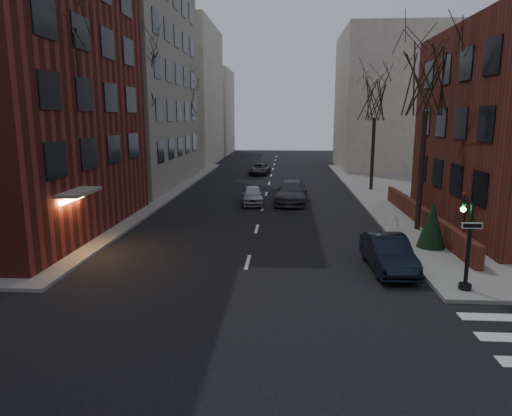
{
  "coord_description": "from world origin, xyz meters",
  "views": [
    {
      "loc": [
        1.61,
        -6.78,
        6.15
      ],
      "look_at": [
        0.23,
        13.97,
        2.0
      ],
      "focal_mm": 32.0,
      "sensor_mm": 36.0,
      "label": 1
    }
  ],
  "objects_px": {
    "car_lane_far": "(260,169)",
    "evergreen_shrub": "(432,225)",
    "tree_left_b": "(140,77)",
    "car_lane_silver": "(252,195)",
    "tree_left_c": "(184,98)",
    "sandwich_board": "(394,224)",
    "tree_right_a": "(428,80)",
    "parked_sedan": "(388,253)",
    "car_lane_gray": "(291,192)",
    "streetlamp_far": "(195,135)",
    "streetlamp_near": "(133,148)",
    "tree_left_a": "(57,65)",
    "traffic_signal": "(467,241)",
    "tree_right_b": "(375,99)"
  },
  "relations": [
    {
      "from": "tree_left_c",
      "to": "sandwich_board",
      "type": "xyz_separation_m",
      "value": [
        16.1,
        -23.03,
        -7.41
      ]
    },
    {
      "from": "evergreen_shrub",
      "to": "car_lane_gray",
      "type": "bearing_deg",
      "value": 118.9
    },
    {
      "from": "traffic_signal",
      "to": "tree_left_b",
      "type": "xyz_separation_m",
      "value": [
        -16.74,
        17.01,
        7.0
      ]
    },
    {
      "from": "streetlamp_near",
      "to": "sandwich_board",
      "type": "distance_m",
      "value": 16.69
    },
    {
      "from": "tree_right_a",
      "to": "streetlamp_far",
      "type": "relative_size",
      "value": 1.55
    },
    {
      "from": "tree_left_c",
      "to": "parked_sedan",
      "type": "height_order",
      "value": "tree_left_c"
    },
    {
      "from": "streetlamp_near",
      "to": "car_lane_far",
      "type": "distance_m",
      "value": 22.23
    },
    {
      "from": "tree_left_b",
      "to": "car_lane_silver",
      "type": "relative_size",
      "value": 2.78
    },
    {
      "from": "streetlamp_near",
      "to": "sandwich_board",
      "type": "relative_size",
      "value": 6.67
    },
    {
      "from": "tree_left_a",
      "to": "car_lane_silver",
      "type": "distance_m",
      "value": 15.96
    },
    {
      "from": "tree_left_c",
      "to": "parked_sedan",
      "type": "distance_m",
      "value": 32.93
    },
    {
      "from": "tree_right_a",
      "to": "tree_right_b",
      "type": "bearing_deg",
      "value": 90.0
    },
    {
      "from": "tree_left_c",
      "to": "evergreen_shrub",
      "type": "bearing_deg",
      "value": -56.06
    },
    {
      "from": "tree_left_c",
      "to": "car_lane_gray",
      "type": "height_order",
      "value": "tree_left_c"
    },
    {
      "from": "tree_left_b",
      "to": "tree_right_a",
      "type": "distance_m",
      "value": 19.35
    },
    {
      "from": "car_lane_far",
      "to": "streetlamp_near",
      "type": "bearing_deg",
      "value": -102.82
    },
    {
      "from": "streetlamp_near",
      "to": "car_lane_silver",
      "type": "height_order",
      "value": "streetlamp_near"
    },
    {
      "from": "car_lane_silver",
      "to": "car_lane_gray",
      "type": "distance_m",
      "value": 2.88
    },
    {
      "from": "car_lane_silver",
      "to": "tree_left_c",
      "type": "bearing_deg",
      "value": 112.85
    },
    {
      "from": "car_lane_gray",
      "to": "car_lane_far",
      "type": "height_order",
      "value": "car_lane_gray"
    },
    {
      "from": "tree_right_a",
      "to": "car_lane_far",
      "type": "relative_size",
      "value": 2.32
    },
    {
      "from": "tree_left_b",
      "to": "car_lane_silver",
      "type": "distance_m",
      "value": 11.51
    },
    {
      "from": "tree_right_b",
      "to": "streetlamp_near",
      "type": "xyz_separation_m",
      "value": [
        -17.0,
        -10.0,
        -3.35
      ]
    },
    {
      "from": "tree_left_c",
      "to": "car_lane_far",
      "type": "xyz_separation_m",
      "value": [
        7.5,
        2.82,
        -7.45
      ]
    },
    {
      "from": "tree_left_c",
      "to": "tree_right_a",
      "type": "distance_m",
      "value": 28.17
    },
    {
      "from": "car_lane_silver",
      "to": "car_lane_far",
      "type": "xyz_separation_m",
      "value": [
        -0.5,
        17.43,
        -0.08
      ]
    },
    {
      "from": "tree_right_a",
      "to": "streetlamp_far",
      "type": "height_order",
      "value": "tree_right_a"
    },
    {
      "from": "car_lane_far",
      "to": "evergreen_shrub",
      "type": "relative_size",
      "value": 1.94
    },
    {
      "from": "tree_right_b",
      "to": "car_lane_silver",
      "type": "xyz_separation_m",
      "value": [
        -9.6,
        -6.62,
        -6.92
      ]
    },
    {
      "from": "car_lane_gray",
      "to": "evergreen_shrub",
      "type": "xyz_separation_m",
      "value": [
        6.43,
        -11.65,
        0.44
      ]
    },
    {
      "from": "tree_right_a",
      "to": "streetlamp_near",
      "type": "distance_m",
      "value": 17.87
    },
    {
      "from": "tree_left_b",
      "to": "car_lane_silver",
      "type": "bearing_deg",
      "value": -4.4
    },
    {
      "from": "parked_sedan",
      "to": "sandwich_board",
      "type": "xyz_separation_m",
      "value": [
        1.5,
        5.57,
        -0.09
      ]
    },
    {
      "from": "tree_left_b",
      "to": "tree_right_b",
      "type": "height_order",
      "value": "tree_left_b"
    },
    {
      "from": "car_lane_silver",
      "to": "streetlamp_far",
      "type": "bearing_deg",
      "value": 108.16
    },
    {
      "from": "tree_left_a",
      "to": "car_lane_silver",
      "type": "relative_size",
      "value": 2.64
    },
    {
      "from": "traffic_signal",
      "to": "streetlamp_far",
      "type": "xyz_separation_m",
      "value": [
        -16.14,
        33.01,
        2.33
      ]
    },
    {
      "from": "parked_sedan",
      "to": "car_lane_far",
      "type": "xyz_separation_m",
      "value": [
        -7.1,
        31.41,
        -0.12
      ]
    },
    {
      "from": "streetlamp_far",
      "to": "car_lane_far",
      "type": "height_order",
      "value": "streetlamp_far"
    },
    {
      "from": "parked_sedan",
      "to": "car_lane_far",
      "type": "distance_m",
      "value": 32.2
    },
    {
      "from": "tree_left_c",
      "to": "car_lane_gray",
      "type": "relative_size",
      "value": 1.79
    },
    {
      "from": "tree_right_a",
      "to": "parked_sedan",
      "type": "distance_m",
      "value": 10.3
    },
    {
      "from": "tree_right_a",
      "to": "car_lane_silver",
      "type": "xyz_separation_m",
      "value": [
        -9.6,
        7.38,
        -7.37
      ]
    },
    {
      "from": "car_lane_gray",
      "to": "streetlamp_near",
      "type": "bearing_deg",
      "value": -154.45
    },
    {
      "from": "tree_left_b",
      "to": "car_lane_gray",
      "type": "xyz_separation_m",
      "value": [
        10.8,
        0.05,
        -8.12
      ]
    },
    {
      "from": "car_lane_far",
      "to": "evergreen_shrub",
      "type": "bearing_deg",
      "value": -65.58
    },
    {
      "from": "streetlamp_near",
      "to": "car_lane_gray",
      "type": "distance_m",
      "value": 11.51
    },
    {
      "from": "tree_left_a",
      "to": "streetlamp_far",
      "type": "distance_m",
      "value": 28.32
    },
    {
      "from": "tree_right_a",
      "to": "parked_sedan",
      "type": "relative_size",
      "value": 2.27
    },
    {
      "from": "car_lane_silver",
      "to": "sandwich_board",
      "type": "height_order",
      "value": "car_lane_silver"
    }
  ]
}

